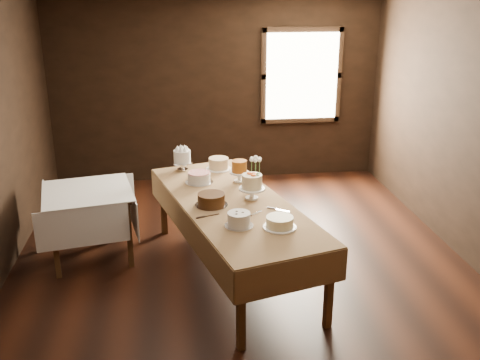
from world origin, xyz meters
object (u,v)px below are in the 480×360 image
cake_chocolate (211,200)px  cake_server_b (283,210)px  cake_server_d (247,187)px  cake_server_e (212,215)px  cake_server_a (256,213)px  cake_swirl (239,220)px  display_table (233,207)px  cake_meringue (182,161)px  cake_speckled (219,164)px  cake_lattice (199,178)px  cake_caramel (239,172)px  flower_vase (255,181)px  side_table (88,199)px  cake_cream (280,223)px  cake_flowers (252,188)px  cake_server_c (212,192)px

cake_chocolate → cake_server_b: (0.69, -0.21, -0.06)m
cake_server_d → cake_server_e: same height
cake_chocolate → cake_server_a: (0.42, -0.24, -0.06)m
cake_swirl → cake_server_e: 0.36m
display_table → cake_meringue: (-0.48, 1.07, 0.18)m
display_table → cake_speckled: (-0.05, 1.05, 0.13)m
cake_lattice → cake_swirl: (0.30, -1.22, 0.01)m
cake_caramel → flower_vase: 0.24m
side_table → cake_speckled: bearing=17.6°
cake_swirl → flower_vase: (0.31, 1.03, 0.00)m
cake_cream → cake_server_e: bearing=149.3°
cake_lattice → cake_swirl: bearing=-76.2°
cake_server_d → display_table: bearing=165.2°
display_table → cake_speckled: bearing=92.7°
cake_server_b → cake_speckled: bearing=144.8°
cake_flowers → cake_caramel: bearing=96.7°
cake_server_b → cake_server_e: size_ratio=1.00×
side_table → cake_server_b: bearing=-23.7°
cake_swirl → flower_vase: cake_swirl is taller
cake_lattice → cake_flowers: size_ratio=1.27×
display_table → cake_chocolate: bearing=-159.0°
cake_meringue → cake_server_c: bearing=-69.5°
cake_server_e → display_table: bearing=35.6°
cake_server_c → cake_server_d: size_ratio=1.00×
cake_caramel → cake_server_a: (0.05, -0.92, -0.11)m
cake_meringue → cake_chocolate: bearing=-77.4°
cake_lattice → cake_server_c: bearing=-69.2°
cake_server_a → cake_server_b: bearing=-34.3°
cake_server_e → side_table: bearing=125.9°
flower_vase → cake_server_d: bearing=-171.0°
cake_flowers → cake_server_d: bearing=89.8°
cake_swirl → cake_server_d: cake_swirl is taller
side_table → cake_chocolate: cake_chocolate is taller
display_table → cake_server_d: bearing=62.6°
cake_cream → cake_server_a: 0.39m
cake_server_c → cake_speckled: bearing=-56.8°
cake_caramel → cake_speckled: bearing=112.5°
cake_server_d → cake_lattice: bearing=81.2°
cake_meringue → flower_vase: 1.02m
cake_lattice → cake_server_c: size_ratio=1.49×
cake_meringue → cake_chocolate: size_ratio=0.77×
cake_flowers → cake_server_a: 0.40m
cake_server_b → flower_vase: bearing=136.8°
cake_lattice → cake_cream: bearing=-62.7°
cake_lattice → cake_server_a: bearing=-61.6°
cake_speckled → cake_swirl: (0.04, -1.67, -0.00)m
cake_meringue → cake_lattice: 0.50m
cake_server_c → cake_server_d: 0.41m
cake_lattice → cake_server_b: 1.19m
cake_speckled → cake_cream: (0.40, -1.74, -0.02)m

